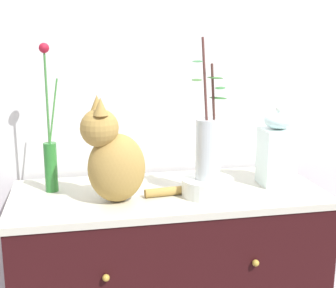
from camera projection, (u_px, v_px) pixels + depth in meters
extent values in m
cube|color=silver|center=(153.00, 69.00, 1.96)|extent=(4.40, 0.08, 2.60)
cube|color=beige|center=(168.00, 194.00, 1.75)|extent=(1.15, 0.50, 0.02)
sphere|color=#B79338|center=(106.00, 278.00, 1.50)|extent=(0.02, 0.02, 0.02)
sphere|color=#B79338|center=(256.00, 263.00, 1.60)|extent=(0.02, 0.02, 0.02)
ellipsoid|color=#A88441|center=(117.00, 168.00, 1.62)|extent=(0.22, 0.18, 0.24)
sphere|color=#A88441|center=(99.00, 128.00, 1.57)|extent=(0.13, 0.13, 0.13)
cone|color=#A88441|center=(100.00, 106.00, 1.52)|extent=(0.05, 0.05, 0.06)
cone|color=#A88441|center=(97.00, 103.00, 1.59)|extent=(0.05, 0.05, 0.06)
cylinder|color=#A88441|center=(174.00, 191.00, 1.70)|extent=(0.22, 0.05, 0.03)
cylinder|color=#2A762E|center=(51.00, 167.00, 1.73)|extent=(0.05, 0.05, 0.18)
cylinder|color=#3E813B|center=(47.00, 99.00, 1.67)|extent=(0.01, 0.01, 0.32)
sphere|color=#A3162A|center=(44.00, 48.00, 1.63)|extent=(0.04, 0.04, 0.04)
cylinder|color=#3C8A38|center=(53.00, 111.00, 1.69)|extent=(0.04, 0.01, 0.23)
cylinder|color=white|center=(207.00, 187.00, 1.70)|extent=(0.19, 0.19, 0.06)
cylinder|color=silver|center=(208.00, 149.00, 1.67)|extent=(0.09, 0.09, 0.22)
cylinder|color=brown|center=(205.00, 92.00, 1.61)|extent=(0.02, 0.04, 0.37)
ellipsoid|color=#457739|center=(197.00, 80.00, 1.57)|extent=(0.05, 0.08, 0.01)
ellipsoid|color=#387743|center=(198.00, 61.00, 1.55)|extent=(0.06, 0.08, 0.01)
cylinder|color=#54332C|center=(214.00, 104.00, 1.62)|extent=(0.03, 0.03, 0.28)
ellipsoid|color=#377833|center=(218.00, 98.00, 1.62)|extent=(0.07, 0.08, 0.01)
ellipsoid|color=#387D3D|center=(220.00, 88.00, 1.61)|extent=(0.06, 0.08, 0.01)
ellipsoid|color=#3B7833|center=(215.00, 78.00, 1.59)|extent=(0.06, 0.08, 0.01)
cube|color=white|center=(276.00, 157.00, 1.81)|extent=(0.12, 0.12, 0.22)
ellipsoid|color=white|center=(278.00, 121.00, 1.78)|extent=(0.11, 0.11, 0.06)
sphere|color=silver|center=(279.00, 109.00, 1.77)|extent=(0.02, 0.02, 0.02)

